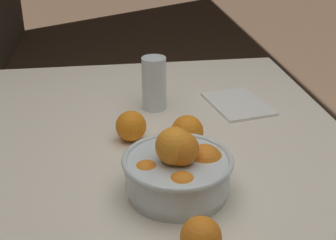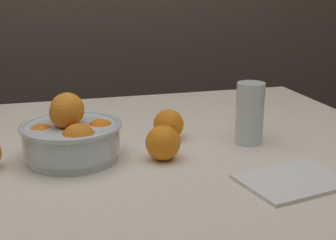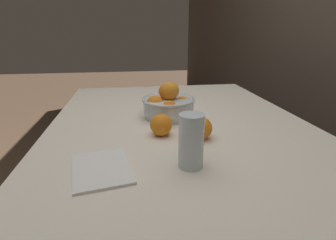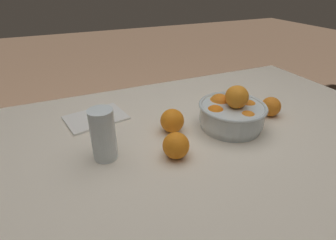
% 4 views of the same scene
% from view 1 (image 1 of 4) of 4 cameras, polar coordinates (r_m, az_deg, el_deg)
% --- Properties ---
extents(dining_table, '(1.49, 1.06, 0.71)m').
position_cam_1_polar(dining_table, '(1.11, -1.63, -8.69)').
color(dining_table, beige).
rests_on(dining_table, ground_plane).
extents(fruit_bowl, '(0.23, 0.23, 0.16)m').
position_cam_1_polar(fruit_bowl, '(0.97, 1.27, -6.06)').
color(fruit_bowl, silver).
rests_on(fruit_bowl, dining_table).
extents(juice_glass, '(0.07, 0.07, 0.16)m').
position_cam_1_polar(juice_glass, '(1.35, -1.72, 4.17)').
color(juice_glass, '#F4A314').
rests_on(juice_glass, dining_table).
extents(orange_loose_near_bowl, '(0.08, 0.08, 0.08)m').
position_cam_1_polar(orange_loose_near_bowl, '(1.19, -4.53, -0.74)').
color(orange_loose_near_bowl, orange).
rests_on(orange_loose_near_bowl, dining_table).
extents(orange_loose_front, '(0.08, 0.08, 0.08)m').
position_cam_1_polar(orange_loose_front, '(1.16, 2.36, -1.38)').
color(orange_loose_front, orange).
rests_on(orange_loose_front, dining_table).
extents(orange_loose_aside, '(0.07, 0.07, 0.07)m').
position_cam_1_polar(orange_loose_aside, '(0.83, 4.03, -14.01)').
color(orange_loose_aside, orange).
rests_on(orange_loose_aside, dining_table).
extents(napkin, '(0.23, 0.19, 0.01)m').
position_cam_1_polar(napkin, '(1.41, 8.50, 1.95)').
color(napkin, white).
rests_on(napkin, dining_table).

